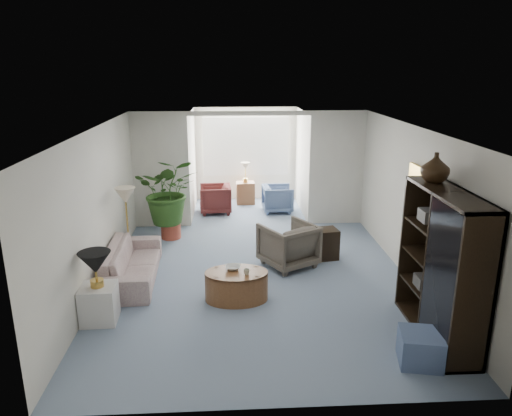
{
  "coord_description": "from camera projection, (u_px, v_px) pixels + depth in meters",
  "views": [
    {
      "loc": [
        -0.45,
        -7.17,
        3.41
      ],
      "look_at": [
        0.0,
        0.6,
        1.1
      ],
      "focal_mm": 33.81,
      "sensor_mm": 36.0,
      "label": 1
    }
  ],
  "objects": [
    {
      "name": "ottoman",
      "position": [
        420.0,
        348.0,
        5.71
      ],
      "size": [
        0.57,
        0.57,
        0.39
      ],
      "primitive_type": "cube",
      "rotation": [
        0.0,
        0.0,
        -0.2
      ],
      "color": "slate",
      "rests_on": "ground"
    },
    {
      "name": "sunroom_chair_blue",
      "position": [
        278.0,
        199.0,
        11.62
      ],
      "size": [
        0.74,
        0.72,
        0.64
      ],
      "primitive_type": "imported",
      "rotation": [
        0.0,
        0.0,
        1.61
      ],
      "color": "slate",
      "rests_on": "ground"
    },
    {
      "name": "cabinet_urn",
      "position": [
        435.0,
        167.0,
        6.24
      ],
      "size": [
        0.37,
        0.37,
        0.39
      ],
      "primitive_type": "imported",
      "color": "#322010",
      "rests_on": "entertainment_cabinet"
    },
    {
      "name": "coffee_table",
      "position": [
        236.0,
        286.0,
        7.25
      ],
      "size": [
        0.96,
        0.96,
        0.45
      ],
      "primitive_type": "cylinder",
      "rotation": [
        0.0,
        0.0,
        0.01
      ],
      "color": "brown",
      "rests_on": "ground"
    },
    {
      "name": "window_pane",
      "position": [
        246.0,
        146.0,
        12.42
      ],
      "size": [
        2.2,
        0.02,
        1.5
      ],
      "primitive_type": "cube",
      "color": "white"
    },
    {
      "name": "floor",
      "position": [
        258.0,
        283.0,
        7.86
      ],
      "size": [
        6.0,
        6.0,
        0.0
      ],
      "primitive_type": "plane",
      "color": "#7D8FA5",
      "rests_on": "ground"
    },
    {
      "name": "sofa",
      "position": [
        132.0,
        263.0,
        7.93
      ],
      "size": [
        0.86,
        2.02,
        0.58
      ],
      "primitive_type": "imported",
      "rotation": [
        0.0,
        0.0,
        1.61
      ],
      "color": "beige",
      "rests_on": "ground"
    },
    {
      "name": "coffee_bowl",
      "position": [
        233.0,
        268.0,
        7.27
      ],
      "size": [
        0.24,
        0.24,
        0.06
      ],
      "primitive_type": "imported",
      "rotation": [
        0.0,
        0.0,
        0.01
      ],
      "color": "silver",
      "rests_on": "coffee_table"
    },
    {
      "name": "framed_picture",
      "position": [
        418.0,
        181.0,
        7.42
      ],
      "size": [
        0.04,
        0.5,
        0.4
      ],
      "primitive_type": "cube",
      "color": "beige"
    },
    {
      "name": "house_plant",
      "position": [
        169.0,
        191.0,
        9.63
      ],
      "size": [
        1.23,
        1.06,
        1.36
      ],
      "primitive_type": "imported",
      "color": "#2A521C",
      "rests_on": "plant_pot"
    },
    {
      "name": "floor_lamp",
      "position": [
        125.0,
        195.0,
        8.33
      ],
      "size": [
        0.36,
        0.36,
        0.28
      ],
      "primitive_type": "cone",
      "color": "beige",
      "rests_on": "ground"
    },
    {
      "name": "shelf_clutter",
      "position": [
        442.0,
        260.0,
        5.98
      ],
      "size": [
        0.3,
        1.16,
        1.06
      ],
      "color": "#575552",
      "rests_on": "entertainment_cabinet"
    },
    {
      "name": "back_pier_right",
      "position": [
        337.0,
        169.0,
        10.48
      ],
      "size": [
        1.2,
        0.12,
        2.5
      ],
      "primitive_type": "cube",
      "color": "beige",
      "rests_on": "ground"
    },
    {
      "name": "coffee_cup",
      "position": [
        247.0,
        272.0,
        7.09
      ],
      "size": [
        0.09,
        0.09,
        0.08
      ],
      "primitive_type": "imported",
      "rotation": [
        0.0,
        0.0,
        0.01
      ],
      "color": "beige",
      "rests_on": "coffee_table"
    },
    {
      "name": "table_lamp",
      "position": [
        95.0,
        263.0,
        6.46
      ],
      "size": [
        0.44,
        0.44,
        0.3
      ],
      "primitive_type": "cone",
      "color": "black",
      "rests_on": "end_table"
    },
    {
      "name": "sunroom_chair_maroon",
      "position": [
        215.0,
        199.0,
        11.53
      ],
      "size": [
        0.78,
        0.75,
        0.68
      ],
      "primitive_type": "imported",
      "rotation": [
        0.0,
        0.0,
        -1.53
      ],
      "color": "maroon",
      "rests_on": "ground"
    },
    {
      "name": "window_blinds",
      "position": [
        246.0,
        147.0,
        12.39
      ],
      "size": [
        2.2,
        0.02,
        1.5
      ],
      "primitive_type": "cube",
      "color": "white"
    },
    {
      "name": "back_header",
      "position": [
        249.0,
        113.0,
        10.03
      ],
      "size": [
        2.6,
        0.12,
        0.1
      ],
      "primitive_type": "cube",
      "color": "beige",
      "rests_on": "back_pier_left"
    },
    {
      "name": "side_table_dark",
      "position": [
        324.0,
        244.0,
        8.8
      ],
      "size": [
        0.52,
        0.45,
        0.56
      ],
      "primitive_type": "cube",
      "rotation": [
        0.0,
        0.0,
        0.17
      ],
      "color": "black",
      "rests_on": "ground"
    },
    {
      "name": "end_table",
      "position": [
        99.0,
        304.0,
        6.63
      ],
      "size": [
        0.49,
        0.49,
        0.52
      ],
      "primitive_type": "cube",
      "rotation": [
        0.0,
        0.0,
        0.04
      ],
      "color": "silver",
      "rests_on": "ground"
    },
    {
      "name": "plant_pot",
      "position": [
        171.0,
        230.0,
        9.87
      ],
      "size": [
        0.4,
        0.4,
        0.32
      ],
      "primitive_type": "cylinder",
      "color": "#A84331",
      "rests_on": "ground"
    },
    {
      "name": "sunroom_table",
      "position": [
        245.0,
        193.0,
        12.31
      ],
      "size": [
        0.47,
        0.38,
        0.56
      ],
      "primitive_type": "cube",
      "rotation": [
        0.0,
        0.0,
        0.04
      ],
      "color": "brown",
      "rests_on": "ground"
    },
    {
      "name": "entertainment_cabinet",
      "position": [
        442.0,
        266.0,
        6.1
      ],
      "size": [
        0.47,
        1.75,
        1.95
      ],
      "primitive_type": "cube",
      "color": "black",
      "rests_on": "ground"
    },
    {
      "name": "sunroom_floor",
      "position": [
        248.0,
        210.0,
        11.79
      ],
      "size": [
        2.6,
        2.6,
        0.0
      ],
      "primitive_type": "plane",
      "color": "#7D8FA5",
      "rests_on": "ground"
    },
    {
      "name": "wingback_chair",
      "position": [
        288.0,
        245.0,
        8.44
      ],
      "size": [
        1.15,
        1.16,
        0.78
      ],
      "primitive_type": "imported",
      "rotation": [
        0.0,
        0.0,
        3.66
      ],
      "color": "#60584B",
      "rests_on": "ground"
    },
    {
      "name": "back_pier_left",
      "position": [
        161.0,
        171.0,
        10.27
      ],
      "size": [
        1.2,
        0.12,
        2.5
      ],
      "primitive_type": "cube",
      "color": "beige",
      "rests_on": "ground"
    }
  ]
}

